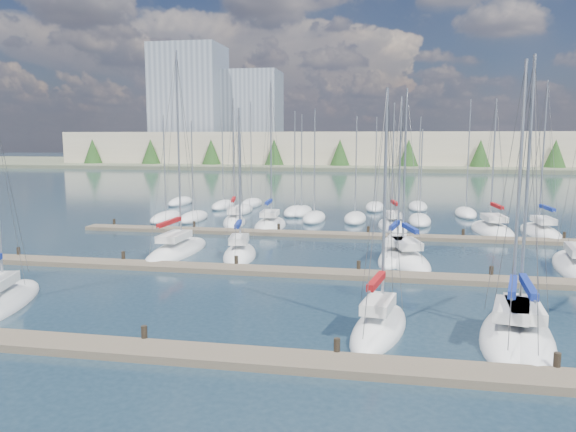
% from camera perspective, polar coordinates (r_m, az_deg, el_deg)
% --- Properties ---
extents(ground, '(400.00, 400.00, 0.00)m').
position_cam_1_polar(ground, '(78.65, 6.14, 1.72)').
color(ground, '#223644').
rests_on(ground, ground).
extents(dock_near, '(44.00, 1.93, 1.10)m').
position_cam_1_polar(dock_near, '(22.47, -5.77, -14.05)').
color(dock_near, '#6B5E4C').
rests_on(dock_near, ground).
extents(dock_mid, '(44.00, 1.93, 1.10)m').
position_cam_1_polar(dock_mid, '(35.50, 0.60, -5.71)').
color(dock_mid, '#6B5E4C').
rests_on(dock_mid, ground).
extents(dock_far, '(44.00, 1.93, 1.10)m').
position_cam_1_polar(dock_far, '(49.06, 3.42, -1.88)').
color(dock_far, '#6B5E4C').
rests_on(dock_far, ground).
extents(sailboat_n, '(3.62, 7.45, 13.10)m').
position_cam_1_polar(sailboat_n, '(56.38, -5.49, -0.56)').
color(sailboat_n, white).
rests_on(sailboat_n, ground).
extents(sailboat_f, '(3.19, 9.10, 12.77)m').
position_cam_1_polar(sailboat_f, '(26.88, 22.59, -10.84)').
color(sailboat_f, white).
rests_on(sailboat_f, ground).
extents(sailboat_j, '(3.38, 6.86, 11.39)m').
position_cam_1_polar(sailboat_j, '(40.74, -4.93, -3.90)').
color(sailboat_j, white).
rests_on(sailboat_j, ground).
extents(sailboat_p, '(3.73, 7.58, 12.50)m').
position_cam_1_polar(sailboat_p, '(54.20, 10.56, -1.01)').
color(sailboat_p, white).
rests_on(sailboat_p, ground).
extents(sailboat_e, '(4.17, 8.17, 12.54)m').
position_cam_1_polar(sailboat_e, '(26.51, 21.66, -11.03)').
color(sailboat_e, white).
rests_on(sailboat_e, ground).
extents(sailboat_r, '(3.20, 8.91, 14.25)m').
position_cam_1_polar(sailboat_r, '(54.68, 24.32, -1.52)').
color(sailboat_r, white).
rests_on(sailboat_r, ground).
extents(sailboat_k, '(3.41, 8.12, 12.17)m').
position_cam_1_polar(sailboat_k, '(40.97, 10.91, -3.94)').
color(sailboat_k, white).
rests_on(sailboat_k, ground).
extents(sailboat_i, '(2.98, 9.73, 15.54)m').
position_cam_1_polar(sailboat_i, '(42.63, -11.20, -3.48)').
color(sailboat_i, white).
rests_on(sailboat_i, ground).
extents(sailboat_l, '(4.67, 8.72, 12.62)m').
position_cam_1_polar(sailboat_l, '(39.89, 11.79, -4.31)').
color(sailboat_l, white).
rests_on(sailboat_l, ground).
extents(sailboat_d, '(3.27, 7.05, 11.43)m').
position_cam_1_polar(sailboat_d, '(25.75, 9.25, -11.11)').
color(sailboat_d, white).
rests_on(sailboat_d, ground).
extents(sailboat_o, '(3.32, 7.94, 14.56)m').
position_cam_1_polar(sailboat_o, '(54.10, -1.81, -0.89)').
color(sailboat_o, white).
rests_on(sailboat_o, ground).
extents(sailboat_q, '(3.97, 9.12, 12.75)m').
position_cam_1_polar(sailboat_q, '(54.52, 20.03, -1.34)').
color(sailboat_q, white).
rests_on(sailboat_q, ground).
extents(distant_boats, '(36.93, 20.75, 13.30)m').
position_cam_1_polar(distant_boats, '(63.11, 1.07, 0.48)').
color(distant_boats, '#9EA0A5').
rests_on(distant_boats, ground).
extents(shoreline, '(400.00, 60.00, 38.00)m').
position_cam_1_polar(shoreline, '(168.82, 4.03, 7.63)').
color(shoreline, '#666B51').
rests_on(shoreline, ground).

